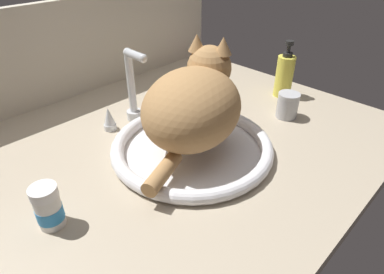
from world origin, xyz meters
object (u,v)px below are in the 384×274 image
(sink_basin, at_px, (192,146))
(soap_pump_bottle, at_px, (284,75))
(cat, at_px, (195,103))
(metal_jar, at_px, (288,105))
(pill_bottle, at_px, (48,208))
(toothbrush, at_px, (210,67))
(faucet, at_px, (133,95))

(sink_basin, xyz_separation_m, soap_pump_bottle, (0.41, 0.01, 0.05))
(cat, distance_m, metal_jar, 0.31)
(pill_bottle, height_order, soap_pump_bottle, soap_pump_bottle)
(sink_basin, distance_m, toothbrush, 0.53)
(pill_bottle, xyz_separation_m, soap_pump_bottle, (0.74, -0.01, 0.03))
(metal_jar, xyz_separation_m, soap_pump_bottle, (0.11, 0.08, 0.03))
(cat, bearing_deg, sink_basin, -158.09)
(sink_basin, xyz_separation_m, faucet, (-0.00, 0.22, 0.06))
(soap_pump_bottle, bearing_deg, metal_jar, -143.38)
(toothbrush, bearing_deg, metal_jar, -106.87)
(sink_basin, height_order, metal_jar, metal_jar)
(cat, bearing_deg, pill_bottle, 177.81)
(cat, relative_size, pill_bottle, 4.18)
(pill_bottle, height_order, metal_jar, pill_bottle)
(sink_basin, relative_size, metal_jar, 5.37)
(soap_pump_bottle, bearing_deg, sink_basin, -178.08)
(soap_pump_bottle, height_order, toothbrush, soap_pump_bottle)
(sink_basin, bearing_deg, toothbrush, 37.47)
(cat, relative_size, soap_pump_bottle, 2.08)
(cat, height_order, metal_jar, cat)
(faucet, relative_size, cat, 0.56)
(faucet, relative_size, toothbrush, 1.14)
(pill_bottle, relative_size, metal_jar, 1.21)
(sink_basin, bearing_deg, faucet, 90.00)
(faucet, bearing_deg, metal_jar, -43.34)
(faucet, height_order, toothbrush, faucet)
(faucet, bearing_deg, toothbrush, 14.21)
(cat, distance_m, pill_bottle, 0.36)
(faucet, xyz_separation_m, metal_jar, (0.30, -0.28, -0.04))
(cat, relative_size, metal_jar, 5.07)
(sink_basin, xyz_separation_m, cat, (0.02, 0.01, 0.11))
(sink_basin, distance_m, faucet, 0.22)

